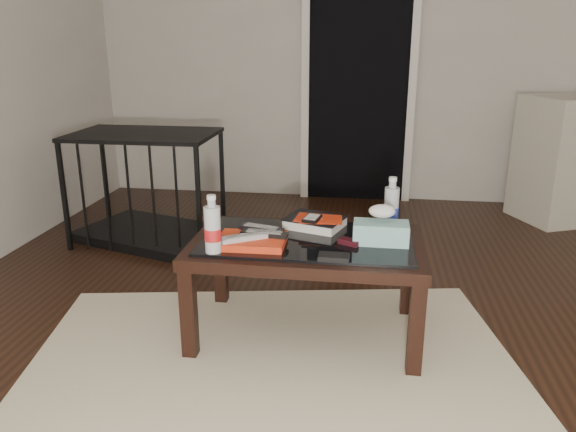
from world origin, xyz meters
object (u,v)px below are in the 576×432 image
object	(u,v)px
pet_crate	(149,205)
tissue_box	(381,233)
coffee_table	(307,252)
water_bottle_right	(392,203)
water_bottle_left	(212,224)
textbook	(315,222)

from	to	relation	value
pet_crate	tissue_box	distance (m)	1.89
coffee_table	tissue_box	xyz separation A→B (m)	(0.31, -0.01, 0.11)
water_bottle_right	tissue_box	xyz separation A→B (m)	(-0.05, -0.20, -0.07)
pet_crate	water_bottle_left	world-z (taller)	pet_crate
coffee_table	water_bottle_left	size ratio (longest dim) A/B	4.20
coffee_table	water_bottle_left	xyz separation A→B (m)	(-0.36, -0.21, 0.18)
water_bottle_left	tissue_box	bearing A→B (deg)	16.76
pet_crate	tissue_box	world-z (taller)	pet_crate
textbook	water_bottle_left	distance (m)	0.54
coffee_table	tissue_box	distance (m)	0.33
pet_crate	textbook	size ratio (longest dim) A/B	4.17
textbook	water_bottle_left	bearing A→B (deg)	-117.10
pet_crate	water_bottle_right	bearing A→B (deg)	-13.21
coffee_table	pet_crate	distance (m)	1.63
coffee_table	water_bottle_right	distance (m)	0.45
coffee_table	pet_crate	size ratio (longest dim) A/B	0.96
water_bottle_right	textbook	bearing A→B (deg)	-174.70
water_bottle_left	pet_crate	bearing A→B (deg)	121.50
water_bottle_left	water_bottle_right	xyz separation A→B (m)	(0.72, 0.40, 0.00)
coffee_table	water_bottle_right	xyz separation A→B (m)	(0.36, 0.19, 0.18)
coffee_table	textbook	bearing A→B (deg)	83.43
pet_crate	water_bottle_left	xyz separation A→B (m)	(0.82, -1.33, 0.35)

